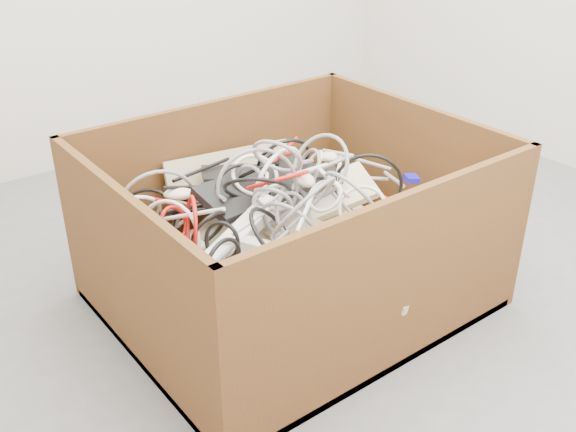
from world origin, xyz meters
TOP-DOWN VIEW (x-y plane):
  - ground at (0.00, 0.00)m, footprint 3.00×3.00m
  - cardboard_box at (-0.23, -0.01)m, footprint 1.12×0.93m
  - keyboard_pile at (-0.19, 0.02)m, footprint 0.95×0.90m
  - mice_scatter at (-0.28, -0.06)m, footprint 0.79×0.65m
  - power_strip_left at (-0.45, -0.07)m, footprint 0.32×0.15m
  - power_strip_right at (-0.42, -0.16)m, footprint 0.22×0.22m
  - vga_plug at (0.20, -0.12)m, footprint 0.06×0.05m
  - cable_tangle at (-0.35, 0.01)m, footprint 0.94×0.76m

SIDE VIEW (x-z plane):
  - ground at x=0.00m, z-range 0.00..0.00m
  - cardboard_box at x=-0.23m, z-range -0.14..0.43m
  - keyboard_pile at x=-0.19m, z-range 0.09..0.46m
  - power_strip_right at x=-0.42m, z-range 0.29..0.37m
  - mice_scatter at x=-0.28m, z-range 0.24..0.45m
  - power_strip_left at x=-0.45m, z-range 0.29..0.42m
  - vga_plug at x=0.20m, z-range 0.35..0.37m
  - cable_tangle at x=-0.35m, z-range 0.17..0.62m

